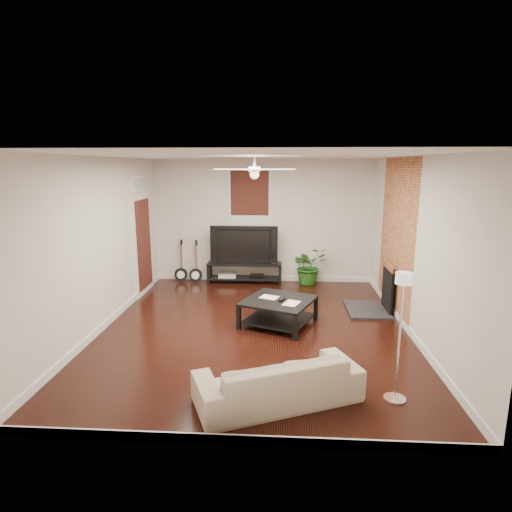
% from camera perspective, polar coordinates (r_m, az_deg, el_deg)
% --- Properties ---
extents(room, '(5.01, 6.01, 2.81)m').
position_cam_1_polar(room, '(6.68, -0.21, 1.37)').
color(room, black).
rests_on(room, ground).
extents(brick_accent, '(0.02, 2.20, 2.80)m').
position_cam_1_polar(brick_accent, '(7.92, 18.57, 2.45)').
color(brick_accent, '#975330').
rests_on(brick_accent, floor).
extents(fireplace, '(0.80, 1.10, 0.92)m').
position_cam_1_polar(fireplace, '(8.05, 16.13, -4.10)').
color(fireplace, black).
rests_on(fireplace, floor).
extents(window_back, '(1.00, 0.06, 1.30)m').
position_cam_1_polar(window_back, '(9.57, -0.87, 7.98)').
color(window_back, black).
rests_on(window_back, wall_back).
extents(door_left, '(0.08, 1.00, 2.50)m').
position_cam_1_polar(door_left, '(9.03, -15.20, 2.83)').
color(door_left, white).
rests_on(door_left, wall_left).
extents(tv_stand, '(1.69, 0.45, 0.47)m').
position_cam_1_polar(tv_stand, '(9.67, -1.56, -2.29)').
color(tv_stand, black).
rests_on(tv_stand, floor).
extents(tv, '(1.52, 0.20, 0.87)m').
position_cam_1_polar(tv, '(9.54, -1.57, 1.65)').
color(tv, black).
rests_on(tv, tv_stand).
extents(coffee_table, '(1.39, 1.39, 0.45)m').
position_cam_1_polar(coffee_table, '(7.18, 3.09, -7.61)').
color(coffee_table, black).
rests_on(coffee_table, floor).
extents(sofa, '(2.01, 1.41, 0.55)m').
position_cam_1_polar(sofa, '(4.98, 3.03, -16.39)').
color(sofa, '#C5B194').
rests_on(sofa, floor).
extents(floor_lamp, '(0.33, 0.33, 1.53)m').
position_cam_1_polar(floor_lamp, '(5.03, 18.93, -10.53)').
color(floor_lamp, silver).
rests_on(floor_lamp, floor).
extents(potted_plant, '(0.99, 0.94, 0.86)m').
position_cam_1_polar(potted_plant, '(9.59, 7.22, -1.30)').
color(potted_plant, '#215A19').
rests_on(potted_plant, floor).
extents(guitar_left, '(0.34, 0.26, 0.99)m').
position_cam_1_polar(guitar_left, '(9.82, -10.24, -0.71)').
color(guitar_left, black).
rests_on(guitar_left, floor).
extents(guitar_right, '(0.35, 0.29, 0.99)m').
position_cam_1_polar(guitar_right, '(9.71, -8.28, -0.79)').
color(guitar_right, black).
rests_on(guitar_right, floor).
extents(ceiling_fan, '(1.24, 1.24, 0.32)m').
position_cam_1_polar(ceiling_fan, '(6.56, -0.22, 11.73)').
color(ceiling_fan, white).
rests_on(ceiling_fan, ceiling).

